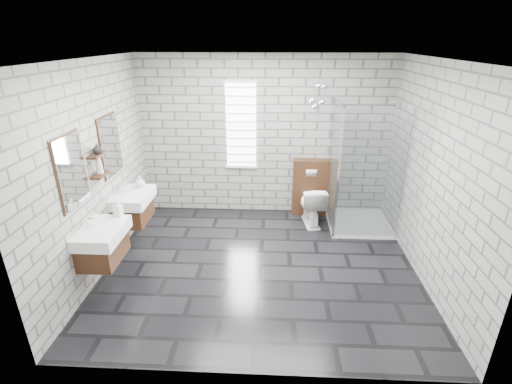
# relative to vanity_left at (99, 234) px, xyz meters

# --- Properties ---
(floor) EXTENTS (4.20, 3.60, 0.02)m
(floor) POSITION_rel_vanity_left_xyz_m (1.91, 0.57, -0.77)
(floor) COLOR black
(floor) RESTS_ON ground
(ceiling) EXTENTS (4.20, 3.60, 0.02)m
(ceiling) POSITION_rel_vanity_left_xyz_m (1.91, 0.57, 1.95)
(ceiling) COLOR white
(ceiling) RESTS_ON wall_back
(wall_back) EXTENTS (4.20, 0.02, 2.70)m
(wall_back) POSITION_rel_vanity_left_xyz_m (1.91, 2.38, 0.59)
(wall_back) COLOR gray
(wall_back) RESTS_ON floor
(wall_front) EXTENTS (4.20, 0.02, 2.70)m
(wall_front) POSITION_rel_vanity_left_xyz_m (1.91, -1.24, 0.59)
(wall_front) COLOR gray
(wall_front) RESTS_ON floor
(wall_left) EXTENTS (0.02, 3.60, 2.70)m
(wall_left) POSITION_rel_vanity_left_xyz_m (-0.20, 0.57, 0.59)
(wall_left) COLOR gray
(wall_left) RESTS_ON floor
(wall_right) EXTENTS (0.02, 3.60, 2.70)m
(wall_right) POSITION_rel_vanity_left_xyz_m (4.02, 0.57, 0.59)
(wall_right) COLOR gray
(wall_right) RESTS_ON floor
(vanity_left) EXTENTS (0.47, 0.70, 1.57)m
(vanity_left) POSITION_rel_vanity_left_xyz_m (0.00, 0.00, 0.00)
(vanity_left) COLOR #3F2413
(vanity_left) RESTS_ON wall_left
(vanity_right) EXTENTS (0.47, 0.70, 1.57)m
(vanity_right) POSITION_rel_vanity_left_xyz_m (0.00, 1.05, 0.00)
(vanity_right) COLOR #3F2413
(vanity_right) RESTS_ON wall_left
(shelf_lower) EXTENTS (0.14, 0.30, 0.03)m
(shelf_lower) POSITION_rel_vanity_left_xyz_m (-0.12, 0.52, 0.56)
(shelf_lower) COLOR #3F2413
(shelf_lower) RESTS_ON wall_left
(shelf_upper) EXTENTS (0.14, 0.30, 0.03)m
(shelf_upper) POSITION_rel_vanity_left_xyz_m (-0.12, 0.52, 0.82)
(shelf_upper) COLOR #3F2413
(shelf_upper) RESTS_ON wall_left
(window) EXTENTS (0.56, 0.05, 1.48)m
(window) POSITION_rel_vanity_left_xyz_m (1.51, 2.35, 0.79)
(window) COLOR white
(window) RESTS_ON wall_back
(cistern_panel) EXTENTS (0.60, 0.20, 1.00)m
(cistern_panel) POSITION_rel_vanity_left_xyz_m (2.71, 2.27, -0.26)
(cistern_panel) COLOR #3F2413
(cistern_panel) RESTS_ON floor
(flush_plate) EXTENTS (0.18, 0.01, 0.12)m
(flush_plate) POSITION_rel_vanity_left_xyz_m (2.71, 2.16, 0.04)
(flush_plate) COLOR silver
(flush_plate) RESTS_ON cistern_panel
(shower_enclosure) EXTENTS (1.00, 1.00, 2.03)m
(shower_enclosure) POSITION_rel_vanity_left_xyz_m (3.41, 1.75, -0.25)
(shower_enclosure) COLOR white
(shower_enclosure) RESTS_ON floor
(pendant_cluster) EXTENTS (0.27, 0.24, 0.80)m
(pendant_cluster) POSITION_rel_vanity_left_xyz_m (2.72, 1.95, 1.35)
(pendant_cluster) COLOR silver
(pendant_cluster) RESTS_ON ceiling
(toilet) EXTENTS (0.47, 0.71, 0.68)m
(toilet) POSITION_rel_vanity_left_xyz_m (2.71, 1.88, -0.42)
(toilet) COLOR white
(toilet) RESTS_ON floor
(soap_bottle_a) EXTENTS (0.10, 0.11, 0.21)m
(soap_bottle_a) POSITION_rel_vanity_left_xyz_m (0.13, 0.33, 0.20)
(soap_bottle_a) COLOR #B2B2B2
(soap_bottle_a) RESTS_ON vanity_left
(soap_bottle_b) EXTENTS (0.15, 0.15, 0.18)m
(soap_bottle_b) POSITION_rel_vanity_left_xyz_m (0.09, 1.27, 0.18)
(soap_bottle_b) COLOR #B2B2B2
(soap_bottle_b) RESTS_ON vanity_right
(soap_bottle_c) EXTENTS (0.11, 0.11, 0.23)m
(soap_bottle_c) POSITION_rel_vanity_left_xyz_m (-0.11, 0.51, 0.69)
(soap_bottle_c) COLOR #B2B2B2
(soap_bottle_c) RESTS_ON shelf_lower
(vase) EXTENTS (0.15, 0.15, 0.13)m
(vase) POSITION_rel_vanity_left_xyz_m (-0.11, 0.54, 0.90)
(vase) COLOR #B2B2B2
(vase) RESTS_ON shelf_upper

